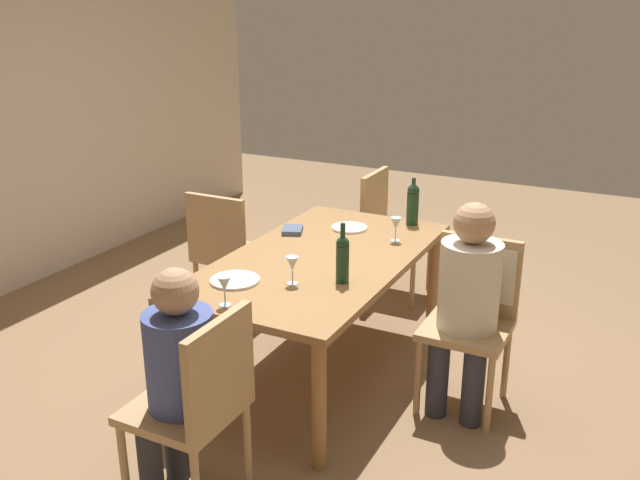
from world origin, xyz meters
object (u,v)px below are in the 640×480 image
at_px(chair_left_end, 200,399).
at_px(chair_near, 474,298).
at_px(wine_bottle_dark_red, 343,257).
at_px(dinner_plate_guest_left, 349,228).
at_px(person_woman_host, 176,370).
at_px(wine_glass_centre, 396,224).
at_px(chair_far_right, 227,247).
at_px(wine_glass_near_right, 292,265).
at_px(wine_glass_near_left, 224,285).
at_px(wine_bottle_tall_green, 413,203).
at_px(dining_table, 320,269).
at_px(handbag, 441,287).
at_px(person_man_bearded, 467,295).
at_px(chair_right_end, 388,224).
at_px(dinner_plate_host, 235,280).

distance_m(chair_left_end, chair_near, 1.61).
bearing_deg(wine_bottle_dark_red, dinner_plate_guest_left, 22.27).
relative_size(person_woman_host, wine_glass_centre, 7.40).
height_order(chair_far_right, wine_glass_near_right, chair_far_right).
height_order(person_woman_host, wine_glass_near_left, person_woman_host).
relative_size(chair_left_end, wine_bottle_tall_green, 2.96).
bearing_deg(dining_table, chair_near, -81.90).
distance_m(dining_table, wine_glass_centre, 0.56).
relative_size(chair_near, handbag, 3.29).
bearing_deg(person_man_bearded, person_woman_host, 54.56).
height_order(chair_far_right, person_woman_host, person_woman_host).
relative_size(chair_left_end, handbag, 3.29).
distance_m(chair_right_end, dinner_plate_host, 1.83).
distance_m(chair_left_end, wine_bottle_tall_green, 2.12).
distance_m(chair_right_end, wine_bottle_tall_green, 0.68).
distance_m(person_man_bearded, wine_bottle_dark_red, 0.68).
bearing_deg(wine_bottle_dark_red, wine_bottle_tall_green, 0.47).
distance_m(chair_left_end, wine_glass_near_left, 0.60).
relative_size(chair_far_right, person_man_bearded, 0.79).
xyz_separation_m(dining_table, dinner_plate_guest_left, (0.54, 0.06, 0.08)).
bearing_deg(chair_left_end, chair_near, -29.07).
distance_m(dining_table, chair_near, 0.88).
bearing_deg(wine_glass_centre, dinner_plate_host, 152.29).
distance_m(person_man_bearded, wine_glass_near_right, 0.92).
bearing_deg(chair_far_right, chair_right_end, 50.94).
bearing_deg(wine_bottle_dark_red, chair_right_end, 12.96).
height_order(wine_bottle_tall_green, wine_glass_near_left, wine_bottle_tall_green).
relative_size(chair_left_end, dinner_plate_host, 3.53).
height_order(wine_bottle_tall_green, wine_bottle_dark_red, wine_bottle_dark_red).
height_order(wine_glass_near_right, handbag, wine_glass_near_right).
height_order(dining_table, dinner_plate_guest_left, dinner_plate_guest_left).
xyz_separation_m(chair_right_end, dinner_plate_guest_left, (-0.75, -0.03, 0.20)).
relative_size(chair_near, person_woman_host, 0.83).
height_order(person_woman_host, wine_bottle_dark_red, person_woman_host).
relative_size(person_woman_host, wine_glass_near_left, 7.40).
bearing_deg(handbag, dinner_plate_host, 162.31).
bearing_deg(wine_glass_near_left, chair_far_right, 34.39).
distance_m(chair_near, chair_far_right, 1.75).
height_order(chair_left_end, wine_bottle_dark_red, wine_bottle_dark_red).
distance_m(person_woman_host, dinner_plate_host, 0.79).
bearing_deg(chair_far_right, wine_bottle_dark_red, -27.74).
bearing_deg(wine_glass_near_left, chair_near, -46.50).
height_order(chair_right_end, wine_glass_centre, chair_right_end).
bearing_deg(person_woman_host, chair_near, -32.45).
distance_m(wine_bottle_dark_red, dinner_plate_host, 0.57).
height_order(dining_table, person_woman_host, person_woman_host).
distance_m(person_man_bearded, dinner_plate_host, 1.21).
relative_size(chair_far_right, handbag, 3.29).
bearing_deg(wine_glass_near_left, person_man_bearded, -51.51).
xyz_separation_m(wine_glass_near_right, dinner_plate_host, (-0.11, 0.28, -0.10)).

